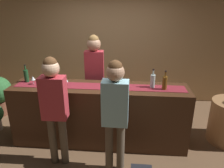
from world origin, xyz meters
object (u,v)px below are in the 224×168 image
object	(u,v)px
bartender	(95,71)
customer_browsing	(54,102)
wine_glass_near_customer	(33,78)
wine_glass_far_end	(66,80)
wine_bottle_amber	(165,83)
customer_sipping	(115,108)
wine_bottle_clear	(153,81)
wine_glass_mid_counter	(124,83)
wine_bottle_green	(26,76)

from	to	relation	value
bartender	customer_browsing	size ratio (longest dim) A/B	1.07
wine_glass_near_customer	wine_glass_far_end	xyz separation A→B (m)	(0.55, -0.03, 0.00)
wine_glass_far_end	customer_browsing	size ratio (longest dim) A/B	0.09
wine_bottle_amber	customer_sipping	distance (m)	0.95
wine_bottle_clear	customer_browsing	distance (m)	1.51
wine_bottle_amber	wine_glass_far_end	xyz separation A→B (m)	(-1.53, -0.01, -0.01)
wine_glass_near_customer	wine_glass_mid_counter	size ratio (longest dim) A/B	1.00
wine_bottle_green	customer_sipping	xyz separation A→B (m)	(1.54, -0.76, -0.13)
wine_bottle_green	customer_browsing	xyz separation A→B (m)	(0.70, -0.67, -0.13)
bartender	wine_bottle_amber	bearing A→B (deg)	147.70
wine_glass_near_customer	customer_sipping	world-z (taller)	customer_sipping
wine_bottle_clear	customer_browsing	bearing A→B (deg)	-155.75
bartender	customer_sipping	distance (m)	1.34
customer_sipping	customer_browsing	bearing A→B (deg)	175.38
wine_bottle_amber	customer_browsing	xyz separation A→B (m)	(-1.54, -0.55, -0.13)
wine_glass_near_customer	bartender	world-z (taller)	bartender
wine_bottle_green	wine_glass_mid_counter	size ratio (longest dim) A/B	2.10
wine_bottle_green	wine_bottle_clear	bearing A→B (deg)	-1.59
wine_glass_near_customer	bartender	distance (m)	1.08
customer_browsing	bartender	bearing A→B (deg)	71.02
bartender	wine_bottle_clear	bearing A→B (deg)	146.77
customer_browsing	wine_glass_near_customer	bearing A→B (deg)	131.64
customer_browsing	wine_glass_mid_counter	bearing A→B (deg)	26.84
wine_bottle_green	bartender	xyz separation A→B (m)	(1.06, 0.49, -0.04)
wine_bottle_clear	bartender	xyz separation A→B (m)	(-1.01, 0.55, -0.04)
wine_bottle_amber	wine_glass_near_customer	xyz separation A→B (m)	(-2.08, 0.03, -0.01)
wine_bottle_clear	customer_sipping	size ratio (longest dim) A/B	0.19
wine_bottle_clear	customer_browsing	xyz separation A→B (m)	(-1.37, -0.62, -0.13)
wine_bottle_clear	wine_glass_far_end	size ratio (longest dim) A/B	2.10
wine_bottle_clear	wine_glass_mid_counter	bearing A→B (deg)	-165.65
wine_glass_far_end	customer_browsing	world-z (taller)	customer_browsing
wine_bottle_green	customer_browsing	world-z (taller)	customer_browsing
customer_sipping	wine_glass_mid_counter	bearing A→B (deg)	82.10
wine_bottle_clear	wine_glass_near_customer	bearing A→B (deg)	-178.70
customer_sipping	customer_browsing	xyz separation A→B (m)	(-0.84, 0.08, 0.00)
wine_bottle_amber	wine_bottle_clear	bearing A→B (deg)	158.08
customer_sipping	wine_glass_near_customer	bearing A→B (deg)	155.56
wine_glass_mid_counter	customer_browsing	world-z (taller)	customer_browsing
wine_bottle_amber	customer_browsing	world-z (taller)	customer_browsing
wine_glass_mid_counter	bartender	bearing A→B (deg)	130.74
customer_sipping	customer_browsing	world-z (taller)	customer_browsing
wine_bottle_green	wine_glass_mid_counter	xyz separation A→B (m)	(1.63, -0.17, -0.01)
wine_bottle_amber	customer_sipping	size ratio (longest dim) A/B	0.19
bartender	wine_glass_near_customer	bearing A→B (deg)	28.40
wine_bottle_amber	wine_glass_mid_counter	bearing A→B (deg)	-176.06
wine_glass_far_end	customer_browsing	xyz separation A→B (m)	(-0.01, -0.54, -0.13)
wine_glass_mid_counter	bartender	xyz separation A→B (m)	(-0.57, 0.66, -0.04)
wine_bottle_amber	wine_glass_far_end	size ratio (longest dim) A/B	2.10
wine_bottle_clear	wine_glass_far_end	bearing A→B (deg)	-176.74
wine_glass_far_end	bartender	distance (m)	0.72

